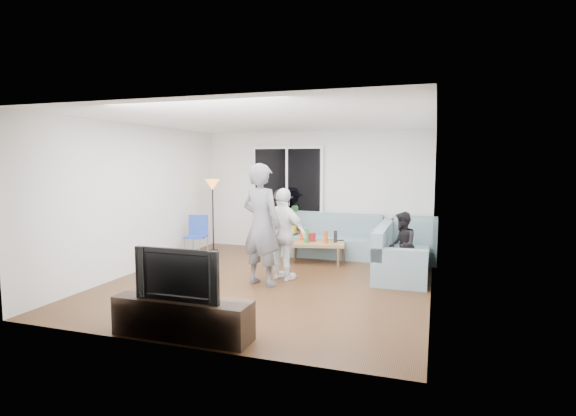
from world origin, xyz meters
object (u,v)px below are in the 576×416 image
(sofa_right_section, at_px, (403,250))
(side_chair, at_px, (196,237))
(floor_lamp, at_px, (213,216))
(spectator_back, at_px, (282,221))
(sofa_back_section, at_px, (325,235))
(player_right, at_px, (284,234))
(tv_console, at_px, (183,318))
(television, at_px, (181,273))
(spectator_right, at_px, (402,246))
(player_left, at_px, (261,225))
(coffee_table, at_px, (316,252))

(sofa_right_section, xyz_separation_m, side_chair, (-4.07, 0.05, 0.01))
(floor_lamp, relative_size, spectator_back, 1.15)
(sofa_right_section, height_order, floor_lamp, floor_lamp)
(floor_lamp, bearing_deg, sofa_back_section, 8.20)
(player_right, bearing_deg, sofa_right_section, -134.91)
(player_right, distance_m, tv_console, 2.75)
(television, bearing_deg, sofa_back_section, 84.36)
(spectator_right, xyz_separation_m, spectator_back, (-2.62, 1.50, 0.12))
(spectator_back, height_order, tv_console, spectator_back)
(sofa_right_section, distance_m, player_left, 2.55)
(coffee_table, bearing_deg, player_left, -103.12)
(coffee_table, relative_size, tv_console, 0.69)
(sofa_back_section, bearing_deg, spectator_back, 178.19)
(spectator_right, distance_m, television, 3.94)
(sofa_back_section, bearing_deg, player_left, -99.65)
(player_left, xyz_separation_m, player_right, (0.23, 0.41, -0.20))
(television, bearing_deg, player_right, 84.03)
(sofa_right_section, height_order, player_left, player_left)
(tv_console, bearing_deg, coffee_table, 83.50)
(floor_lamp, bearing_deg, side_chair, -90.00)
(sofa_back_section, distance_m, floor_lamp, 2.45)
(sofa_right_section, relative_size, player_right, 1.32)
(player_right, height_order, spectator_back, player_right)
(sofa_back_section, xyz_separation_m, coffee_table, (-0.01, -0.71, -0.22))
(television, bearing_deg, spectator_back, 95.68)
(tv_console, bearing_deg, spectator_right, 57.10)
(side_chair, distance_m, player_right, 2.45)
(sofa_right_section, bearing_deg, tv_console, 149.52)
(sofa_back_section, height_order, tv_console, sofa_back_section)
(side_chair, xyz_separation_m, player_right, (2.21, -1.00, 0.33))
(spectator_right, height_order, television, spectator_right)
(spectator_right, bearing_deg, coffee_table, -119.78)
(sofa_right_section, xyz_separation_m, spectator_back, (-2.62, 1.17, 0.26))
(coffee_table, xyz_separation_m, floor_lamp, (-2.40, 0.36, 0.58))
(spectator_back, distance_m, tv_console, 4.85)
(sofa_back_section, height_order, spectator_right, spectator_right)
(spectator_right, relative_size, television, 1.12)
(side_chair, bearing_deg, spectator_right, -17.63)
(side_chair, height_order, player_right, player_right)
(sofa_back_section, xyz_separation_m, player_left, (-0.42, -2.49, 0.54))
(sofa_back_section, relative_size, spectator_back, 1.69)
(sofa_back_section, distance_m, television, 4.80)
(sofa_back_section, height_order, player_right, player_right)
(side_chair, height_order, tv_console, side_chair)
(sofa_back_section, xyz_separation_m, tv_console, (-0.47, -4.77, -0.20))
(spectator_back, bearing_deg, player_left, -74.96)
(floor_lamp, distance_m, spectator_back, 1.51)
(player_right, bearing_deg, floor_lamp, -20.13)
(side_chair, xyz_separation_m, spectator_right, (4.07, -0.38, 0.13))
(side_chair, distance_m, spectator_right, 4.09)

